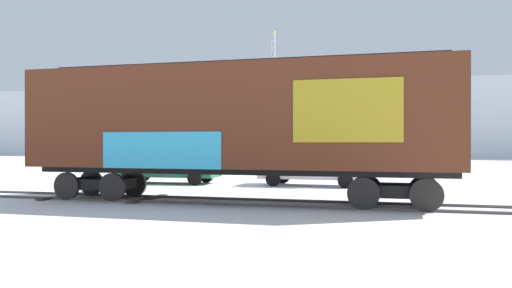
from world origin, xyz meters
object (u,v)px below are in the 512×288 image
(flagpole, at_px, (274,85))
(parked_car_green, at_px, (167,166))
(parked_car_white, at_px, (311,168))
(freight_car, at_px, (237,120))

(flagpole, bearing_deg, parked_car_green, -125.34)
(flagpole, distance_m, parked_car_white, 7.05)
(freight_car, bearing_deg, parked_car_white, 80.91)
(parked_car_green, height_order, parked_car_white, parked_car_green)
(parked_car_green, xyz_separation_m, parked_car_white, (6.73, 0.61, -0.03))
(flagpole, bearing_deg, freight_car, -81.55)
(flagpole, xyz_separation_m, parked_car_white, (2.92, -4.77, -4.29))
(flagpole, relative_size, parked_car_white, 1.73)
(parked_car_white, bearing_deg, parked_car_green, -174.86)
(freight_car, bearing_deg, parked_car_green, 130.47)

